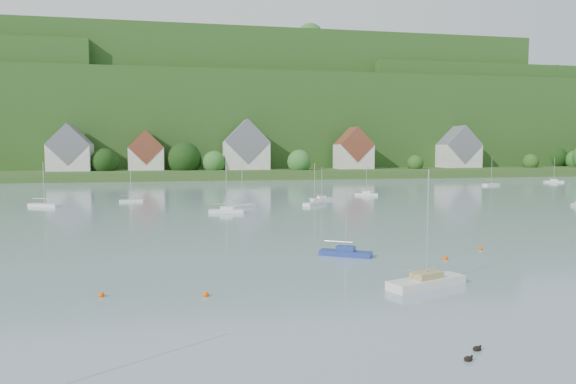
{
  "coord_description": "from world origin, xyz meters",
  "views": [
    {
      "loc": [
        -18.68,
        -7.37,
        10.95
      ],
      "look_at": [
        -2.16,
        75.0,
        4.0
      ],
      "focal_mm": 33.75,
      "sensor_mm": 36.0,
      "label": 1
    }
  ],
  "objects": [
    {
      "name": "mooring_buoy_2",
      "position": [
        6.73,
        40.84,
        0.0
      ],
      "size": [
        0.48,
        0.48,
        0.48
      ],
      "primitive_type": "sphere",
      "color": "#F75500",
      "rests_on": "ground"
    },
    {
      "name": "mooring_buoy_0",
      "position": [
        -16.94,
        32.11,
        0.0
      ],
      "size": [
        0.46,
        0.46,
        0.46
      ],
      "primitive_type": "sphere",
      "color": "#F75500",
      "rests_on": "ground"
    },
    {
      "name": "far_shore_strip",
      "position": [
        0.0,
        200.0,
        1.5
      ],
      "size": [
        600.0,
        60.0,
        3.0
      ],
      "primitive_type": "cube",
      "color": "#2A4B1C",
      "rests_on": "ground"
    },
    {
      "name": "near_sailboat_2",
      "position": [
        0.21,
        31.44,
        0.47
      ],
      "size": [
        7.11,
        4.17,
        9.28
      ],
      "rotation": [
        0.0,
        0.0,
        0.35
      ],
      "color": "white",
      "rests_on": "ground"
    },
    {
      "name": "village_building_3",
      "position": [
        45.0,
        186.0,
        9.43
      ],
      "size": [
        13.0,
        10.4,
        15.5
      ],
      "color": "beige",
      "rests_on": "far_shore_strip"
    },
    {
      "name": "mooring_buoy_3",
      "position": [
        12.83,
        44.71,
        0.0
      ],
      "size": [
        0.46,
        0.46,
        0.46
      ],
      "primitive_type": "sphere",
      "color": "#F75500",
      "rests_on": "ground"
    },
    {
      "name": "mooring_buoy_5",
      "position": [
        -24.47,
        33.52,
        0.0
      ],
      "size": [
        0.44,
        0.44,
        0.44
      ],
      "primitive_type": "sphere",
      "color": "#F75500",
      "rests_on": "ground"
    },
    {
      "name": "village_building_4",
      "position": [
        90.0,
        190.0,
        9.59
      ],
      "size": [
        15.0,
        10.4,
        16.5
      ],
      "color": "beige",
      "rests_on": "far_shore_strip"
    },
    {
      "name": "near_sailboat_1",
      "position": [
        -2.37,
        44.31,
        0.41
      ],
      "size": [
        5.23,
        4.03,
        7.09
      ],
      "rotation": [
        0.0,
        0.0,
        -0.56
      ],
      "color": "navy",
      "rests_on": "ground"
    },
    {
      "name": "village_building_1",
      "position": [
        -30.0,
        189.0,
        8.75
      ],
      "size": [
        12.0,
        9.36,
        14.0
      ],
      "color": "beige",
      "rests_on": "far_shore_strip"
    },
    {
      "name": "village_building_2",
      "position": [
        5.0,
        188.0,
        10.27
      ],
      "size": [
        16.0,
        11.44,
        18.0
      ],
      "color": "beige",
      "rests_on": "far_shore_strip"
    },
    {
      "name": "duck_pair",
      "position": [
        -3.7,
        17.82,
        0.12
      ],
      "size": [
        1.71,
        1.51,
        0.35
      ],
      "color": "black",
      "rests_on": "ground"
    },
    {
      "name": "forested_ridge",
      "position": [
        0.39,
        268.57,
        22.89
      ],
      "size": [
        620.0,
        181.22,
        69.89
      ],
      "color": "#163A12",
      "rests_on": "ground"
    },
    {
      "name": "village_building_0",
      "position": [
        -55.0,
        187.0,
        9.51
      ],
      "size": [
        14.0,
        10.4,
        16.0
      ],
      "color": "beige",
      "rests_on": "far_shore_strip"
    },
    {
      "name": "far_sailboat_cluster",
      "position": [
        10.46,
        113.11,
        0.37
      ],
      "size": [
        196.09,
        75.46,
        8.53
      ],
      "color": "white",
      "rests_on": "ground"
    }
  ]
}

